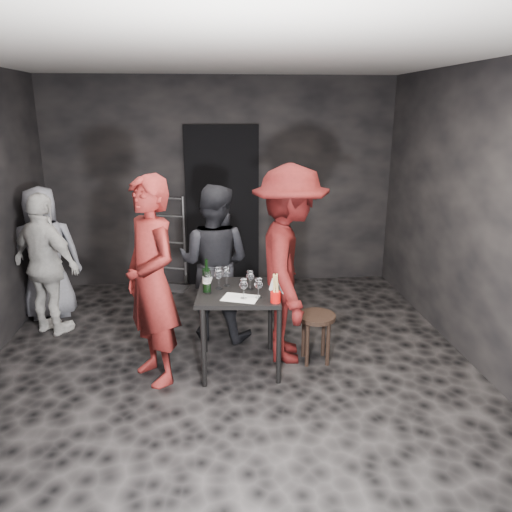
{
  "coord_description": "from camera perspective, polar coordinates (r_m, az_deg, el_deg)",
  "views": [
    {
      "loc": [
        -0.13,
        -4.04,
        2.3
      ],
      "look_at": [
        0.25,
        0.25,
        1.02
      ],
      "focal_mm": 35.0,
      "sensor_mm": 36.0,
      "label": 1
    }
  ],
  "objects": [
    {
      "name": "wine_bottle",
      "position": [
        4.37,
        -5.66,
        -2.68
      ],
      "size": [
        0.07,
        0.07,
        0.3
      ],
      "rotation": [
        0.0,
        0.0,
        -0.41
      ],
      "color": "black",
      "rests_on": "tasting_table"
    },
    {
      "name": "woman_black",
      "position": [
        5.04,
        -4.81,
        -0.26
      ],
      "size": [
        0.93,
        0.71,
        1.69
      ],
      "primitive_type": "imported",
      "rotation": [
        0.0,
        0.0,
        2.79
      ],
      "color": "black",
      "rests_on": "floor"
    },
    {
      "name": "doorway",
      "position": [
        6.6,
        -3.86,
        5.62
      ],
      "size": [
        0.95,
        0.1,
        2.1
      ],
      "primitive_type": "cube",
      "color": "black",
      "rests_on": "ground"
    },
    {
      "name": "bystander_cream",
      "position": [
        5.57,
        -22.82,
        -0.97
      ],
      "size": [
        0.96,
        0.82,
        1.49
      ],
      "primitive_type": "imported",
      "rotation": [
        0.0,
        0.0,
        2.57
      ],
      "color": "silver",
      "rests_on": "floor"
    },
    {
      "name": "wallbox_upper",
      "position": [
        6.62,
        3.54,
        9.16
      ],
      "size": [
        0.12,
        0.06,
        0.12
      ],
      "primitive_type": "cube",
      "color": "#B7B7B2",
      "rests_on": "wall_back"
    },
    {
      "name": "wine_glass_e",
      "position": [
        4.22,
        0.27,
        -3.6
      ],
      "size": [
        0.1,
        0.1,
        0.19
      ],
      "primitive_type": null,
      "rotation": [
        0.0,
        0.0,
        -0.4
      ],
      "color": "white",
      "rests_on": "tasting_table"
    },
    {
      "name": "tasting_table",
      "position": [
        4.46,
        -1.96,
        -5.12
      ],
      "size": [
        0.72,
        0.72,
        0.75
      ],
      "rotation": [
        0.0,
        0.0,
        -0.08
      ],
      "color": "black",
      "rests_on": "floor"
    },
    {
      "name": "wine_glass_a",
      "position": [
        4.34,
        -5.54,
        -2.9
      ],
      "size": [
        0.11,
        0.11,
        0.22
      ],
      "primitive_type": null,
      "rotation": [
        0.0,
        0.0,
        -0.36
      ],
      "color": "white",
      "rests_on": "tasting_table"
    },
    {
      "name": "wall_front",
      "position": [
        1.81,
        -0.27,
        -14.97
      ],
      "size": [
        4.5,
        0.04,
        2.7
      ],
      "primitive_type": "cube",
      "color": "black",
      "rests_on": "ground"
    },
    {
      "name": "bystander_grey",
      "position": [
        6.01,
        -22.95,
        0.27
      ],
      "size": [
        0.8,
        0.56,
        1.5
      ],
      "primitive_type": "imported",
      "rotation": [
        0.0,
        0.0,
        3.38
      ],
      "color": "gray",
      "rests_on": "floor"
    },
    {
      "name": "floor",
      "position": [
        4.65,
        -2.88,
        -13.08
      ],
      "size": [
        4.5,
        5.0,
        0.02
      ],
      "primitive_type": "cube",
      "color": "black",
      "rests_on": "ground"
    },
    {
      "name": "wallbox_lower",
      "position": [
        6.66,
        5.26,
        8.74
      ],
      "size": [
        0.1,
        0.06,
        0.14
      ],
      "primitive_type": "cube",
      "color": "#B7B7B2",
      "rests_on": "wall_back"
    },
    {
      "name": "wall_right",
      "position": [
        4.78,
        24.95,
        3.57
      ],
      "size": [
        0.04,
        5.0,
        2.7
      ],
      "primitive_type": "cube",
      "color": "black",
      "rests_on": "ground"
    },
    {
      "name": "breadstick_cup",
      "position": [
        4.12,
        2.27,
        -3.77
      ],
      "size": [
        0.08,
        0.08,
        0.26
      ],
      "rotation": [
        0.0,
        0.0,
        0.0
      ],
      "color": "#B40C0A",
      "rests_on": "tasting_table"
    },
    {
      "name": "stool",
      "position": [
        4.7,
        6.88,
        -7.71
      ],
      "size": [
        0.36,
        0.36,
        0.47
      ],
      "rotation": [
        0.0,
        0.0,
        0.06
      ],
      "color": "black",
      "rests_on": "floor"
    },
    {
      "name": "wine_glass_c",
      "position": [
        4.51,
        -3.4,
        -2.24
      ],
      "size": [
        0.08,
        0.08,
        0.19
      ],
      "primitive_type": null,
      "rotation": [
        0.0,
        0.0,
        -0.1
      ],
      "color": "white",
      "rests_on": "tasting_table"
    },
    {
      "name": "server_red",
      "position": [
        4.23,
        -12.0,
        -0.63
      ],
      "size": [
        0.86,
        0.94,
        2.15
      ],
      "primitive_type": "imported",
      "rotation": [
        0.0,
        0.0,
        -0.99
      ],
      "color": "maroon",
      "rests_on": "floor"
    },
    {
      "name": "wine_glass_b",
      "position": [
        4.43,
        -4.26,
        -2.42
      ],
      "size": [
        0.09,
        0.09,
        0.22
      ],
      "primitive_type": null,
      "rotation": [
        0.0,
        0.0,
        -0.11
      ],
      "color": "white",
      "rests_on": "tasting_table"
    },
    {
      "name": "tasting_mat",
      "position": [
        4.24,
        -1.8,
        -4.83
      ],
      "size": [
        0.35,
        0.29,
        0.0
      ],
      "primitive_type": "cube",
      "rotation": [
        0.0,
        0.0,
        -0.35
      ],
      "color": "white",
      "rests_on": "tasting_table"
    },
    {
      "name": "hand_truck",
      "position": [
        6.71,
        -9.62,
        -1.73
      ],
      "size": [
        0.4,
        0.34,
        1.21
      ],
      "rotation": [
        0.0,
        0.0,
        -0.33
      ],
      "color": "#B2B2B7",
      "rests_on": "floor"
    },
    {
      "name": "wine_glass_d",
      "position": [
        4.2,
        -1.42,
        -3.66
      ],
      "size": [
        0.08,
        0.08,
        0.19
      ],
      "primitive_type": null,
      "rotation": [
        0.0,
        0.0,
        0.14
      ],
      "color": "white",
      "rests_on": "tasting_table"
    },
    {
      "name": "wall_back",
      "position": [
        6.61,
        -3.92,
        8.27
      ],
      "size": [
        4.5,
        0.04,
        2.7
      ],
      "primitive_type": "cube",
      "color": "black",
      "rests_on": "ground"
    },
    {
      "name": "man_maroon",
      "position": [
        4.52,
        3.87,
        1.43
      ],
      "size": [
        0.81,
        1.51,
        2.25
      ],
      "primitive_type": "imported",
      "rotation": [
        0.0,
        0.0,
        1.48
      ],
      "color": "#490E0E",
      "rests_on": "floor"
    },
    {
      "name": "reserved_card",
      "position": [
        4.36,
        2.1,
        -3.5
      ],
      "size": [
        0.12,
        0.16,
        0.11
      ],
      "primitive_type": null,
      "rotation": [
        0.0,
        0.0,
        0.32
      ],
      "color": "white",
      "rests_on": "tasting_table"
    },
    {
      "name": "ceiling",
      "position": [
        4.06,
        -3.47,
        22.2
      ],
      "size": [
        4.5,
        5.0,
        0.02
      ],
      "primitive_type": "cube",
      "color": "silver",
      "rests_on": "ground"
    },
    {
      "name": "wine_glass_f",
      "position": [
        4.41,
        -0.66,
        -2.68
      ],
      "size": [
        0.08,
        0.08,
        0.19
      ],
      "primitive_type": null,
      "rotation": [
        0.0,
        0.0,
        0.16
      ],
      "color": "white",
      "rests_on": "tasting_table"
    }
  ]
}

